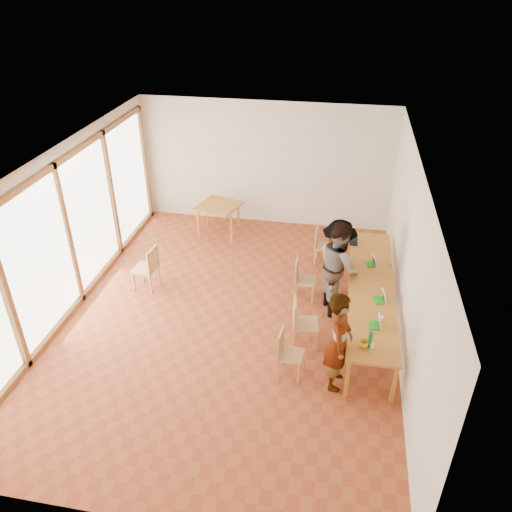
{
  "coord_description": "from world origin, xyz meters",
  "views": [
    {
      "loc": [
        1.8,
        -7.14,
        5.73
      ],
      "look_at": [
        0.41,
        0.44,
        1.1
      ],
      "focal_mm": 35.0,
      "sensor_mm": 36.0,
      "label": 1
    }
  ],
  "objects": [
    {
      "name": "yellow_mug",
      "position": [
        2.35,
        -1.28,
        0.81
      ],
      "size": [
        0.14,
        0.14,
        0.11
      ],
      "primitive_type": "imported",
      "rotation": [
        0.0,
        0.0,
        -0.01
      ],
      "color": "yellow",
      "rests_on": "communal_table"
    },
    {
      "name": "chair_far",
      "position": [
        1.2,
        0.87,
        0.51
      ],
      "size": [
        0.39,
        0.39,
        0.44
      ],
      "rotation": [
        0.0,
        0.0,
        0.01
      ],
      "color": "tan",
      "rests_on": "ground"
    },
    {
      "name": "chair_mid",
      "position": [
        1.34,
        -0.51,
        0.55
      ],
      "size": [
        0.47,
        0.47,
        0.48
      ],
      "rotation": [
        0.0,
        0.0,
        0.14
      ],
      "color": "tan",
      "rests_on": "ground"
    },
    {
      "name": "laptop_far",
      "position": [
        2.52,
        1.12,
        0.8
      ],
      "size": [
        0.24,
        0.25,
        0.18
      ],
      "rotation": [
        0.0,
        0.0,
        0.31
      ],
      "color": "green",
      "rests_on": "communal_table"
    },
    {
      "name": "person_far",
      "position": [
        1.87,
        0.91,
        0.85
      ],
      "size": [
        0.82,
        1.19,
        1.7
      ],
      "primitive_type": "imported",
      "rotation": [
        0.0,
        0.0,
        1.38
      ],
      "color": "gray",
      "rests_on": "ground"
    },
    {
      "name": "black_pouch",
      "position": [
        2.16,
        1.89,
        0.8
      ],
      "size": [
        0.16,
        0.26,
        0.09
      ],
      "primitive_type": "cube",
      "color": "black",
      "rests_on": "communal_table"
    },
    {
      "name": "ceiling",
      "position": [
        0.0,
        0.0,
        3.02
      ],
      "size": [
        6.0,
        8.0,
        0.04
      ],
      "primitive_type": "cube",
      "color": "white",
      "rests_on": "wall_back"
    },
    {
      "name": "side_table",
      "position": [
        -0.98,
        3.15,
        0.67
      ],
      "size": [
        0.9,
        0.9,
        0.75
      ],
      "rotation": [
        0.0,
        0.0,
        -0.28
      ],
      "color": "#C8862C",
      "rests_on": "ground"
    },
    {
      "name": "wall_front",
      "position": [
        0.0,
        -4.0,
        1.5
      ],
      "size": [
        6.0,
        0.1,
        3.0
      ],
      "primitive_type": "cube",
      "color": "beige",
      "rests_on": "ground"
    },
    {
      "name": "chair_empty",
      "position": [
        1.48,
        2.25,
        0.51
      ],
      "size": [
        0.41,
        0.41,
        0.45
      ],
      "rotation": [
        0.0,
        0.0,
        -0.04
      ],
      "color": "tan",
      "rests_on": "ground"
    },
    {
      "name": "wall_back",
      "position": [
        0.0,
        4.0,
        1.5
      ],
      "size": [
        6.0,
        0.1,
        3.0
      ],
      "primitive_type": "cube",
      "color": "beige",
      "rests_on": "ground"
    },
    {
      "name": "person_near",
      "position": [
        1.99,
        -1.33,
        0.84
      ],
      "size": [
        0.42,
        0.62,
        1.68
      ],
      "primitive_type": "imported",
      "rotation": [
        0.0,
        0.0,
        1.54
      ],
      "color": "gray",
      "rests_on": "ground"
    },
    {
      "name": "window_wall",
      "position": [
        -2.96,
        0.0,
        1.5
      ],
      "size": [
        0.1,
        8.0,
        3.0
      ],
      "primitive_type": "cube",
      "color": "white",
      "rests_on": "ground"
    },
    {
      "name": "communal_table",
      "position": [
        2.5,
        0.37,
        0.7
      ],
      "size": [
        0.8,
        4.0,
        0.75
      ],
      "color": "#C8862C",
      "rests_on": "ground"
    },
    {
      "name": "wall_right",
      "position": [
        3.0,
        0.0,
        1.5
      ],
      "size": [
        0.1,
        8.0,
        3.0
      ],
      "primitive_type": "cube",
      "color": "beige",
      "rests_on": "ground"
    },
    {
      "name": "condiment_cup",
      "position": [
        2.63,
        -0.57,
        0.78
      ],
      "size": [
        0.08,
        0.08,
        0.06
      ],
      "primitive_type": "cylinder",
      "color": "white",
      "rests_on": "communal_table"
    },
    {
      "name": "laptop_near",
      "position": [
        2.56,
        -0.74,
        0.8
      ],
      "size": [
        0.2,
        0.23,
        0.19
      ],
      "rotation": [
        0.0,
        0.0,
        0.04
      ],
      "color": "green",
      "rests_on": "communal_table"
    },
    {
      "name": "laptop_mid",
      "position": [
        2.65,
        -0.04,
        0.8
      ],
      "size": [
        0.24,
        0.26,
        0.19
      ],
      "rotation": [
        0.0,
        0.0,
        0.18
      ],
      "color": "green",
      "rests_on": "communal_table"
    },
    {
      "name": "pink_phone",
      "position": [
        2.84,
        1.17,
        0.76
      ],
      "size": [
        0.05,
        0.1,
        0.01
      ],
      "primitive_type": "cube",
      "color": "#C7367A",
      "rests_on": "communal_table"
    },
    {
      "name": "green_bottle",
      "position": [
        2.44,
        -1.27,
        0.89
      ],
      "size": [
        0.07,
        0.07,
        0.28
      ],
      "primitive_type": "cylinder",
      "color": "#117738",
      "rests_on": "communal_table"
    },
    {
      "name": "chair_spare",
      "position": [
        -1.76,
        0.64,
        0.57
      ],
      "size": [
        0.48,
        0.48,
        0.49
      ],
      "rotation": [
        0.0,
        0.0,
        3.03
      ],
      "color": "tan",
      "rests_on": "ground"
    },
    {
      "name": "clear_glass",
      "position": [
        2.48,
        -1.28,
        0.8
      ],
      "size": [
        0.07,
        0.07,
        0.09
      ],
      "primitive_type": "cylinder",
      "color": "silver",
      "rests_on": "communal_table"
    },
    {
      "name": "chair_near",
      "position": [
        1.19,
        -1.24,
        0.5
      ],
      "size": [
        0.41,
        0.41,
        0.43
      ],
      "rotation": [
        0.0,
        0.0,
        -0.1
      ],
      "color": "tan",
      "rests_on": "ground"
    },
    {
      "name": "ground",
      "position": [
        0.0,
        0.0,
        0.0
      ],
      "size": [
        8.0,
        8.0,
        0.0
      ],
      "primitive_type": "plane",
      "color": "#994A25",
      "rests_on": "ground"
    },
    {
      "name": "person_mid",
      "position": [
        1.9,
        0.68,
        0.9
      ],
      "size": [
        0.92,
        1.04,
        1.79
      ],
      "primitive_type": "imported",
      "rotation": [
        0.0,
        0.0,
        1.89
      ],
      "color": "gray",
      "rests_on": "ground"
    }
  ]
}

